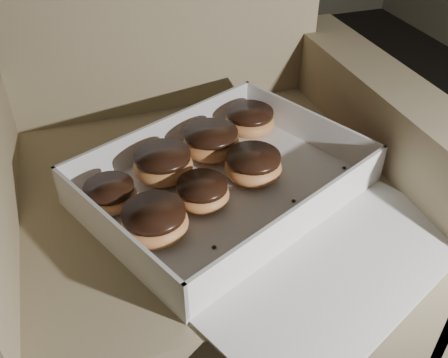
% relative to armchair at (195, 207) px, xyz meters
% --- Properties ---
extents(armchair, '(0.83, 0.70, 0.87)m').
position_rel_armchair_xyz_m(armchair, '(0.00, 0.00, 0.00)').
color(armchair, '#847854').
rests_on(armchair, floor).
extents(bakery_box, '(0.60, 0.64, 0.07)m').
position_rel_armchair_xyz_m(bakery_box, '(0.05, -0.15, 0.13)').
color(bakery_box, silver).
rests_on(bakery_box, armchair).
extents(donut_a, '(0.09, 0.09, 0.04)m').
position_rel_armchair_xyz_m(donut_a, '(-0.02, -0.14, 0.15)').
color(donut_a, '#E1934E').
rests_on(donut_a, bakery_box).
extents(donut_b, '(0.10, 0.10, 0.05)m').
position_rel_armchair_xyz_m(donut_b, '(-0.11, -0.18, 0.15)').
color(donut_b, '#E1934E').
rests_on(donut_b, bakery_box).
extents(donut_c, '(0.10, 0.10, 0.05)m').
position_rel_armchair_xyz_m(donut_c, '(0.13, 0.04, 0.15)').
color(donut_c, '#E1934E').
rests_on(donut_c, bakery_box).
extents(donut_d, '(0.10, 0.10, 0.05)m').
position_rel_armchair_xyz_m(donut_d, '(-0.06, -0.05, 0.15)').
color(donut_d, '#E1934E').
rests_on(donut_d, bakery_box).
extents(donut_e, '(0.10, 0.10, 0.05)m').
position_rel_armchair_xyz_m(donut_e, '(0.03, -0.01, 0.15)').
color(donut_e, '#E1934E').
rests_on(donut_e, bakery_box).
extents(donut_f, '(0.08, 0.08, 0.04)m').
position_rel_armchair_xyz_m(donut_f, '(-0.16, -0.10, 0.15)').
color(donut_f, '#E1934E').
rests_on(donut_f, bakery_box).
extents(donut_g, '(0.10, 0.10, 0.05)m').
position_rel_armchair_xyz_m(donut_g, '(0.08, -0.10, 0.15)').
color(donut_g, '#E1934E').
rests_on(donut_g, bakery_box).
extents(crumb_a, '(0.01, 0.01, 0.00)m').
position_rel_armchair_xyz_m(crumb_a, '(0.12, -0.18, 0.13)').
color(crumb_a, black).
rests_on(crumb_a, bakery_box).
extents(crumb_b, '(0.01, 0.01, 0.00)m').
position_rel_armchair_xyz_m(crumb_b, '(0.07, -0.24, 0.13)').
color(crumb_b, black).
rests_on(crumb_b, bakery_box).
extents(crumb_c, '(0.01, 0.01, 0.00)m').
position_rel_armchair_xyz_m(crumb_c, '(0.24, -0.12, 0.13)').
color(crumb_c, black).
rests_on(crumb_c, bakery_box).
extents(crumb_d, '(0.01, 0.01, 0.00)m').
position_rel_armchair_xyz_m(crumb_d, '(-0.03, -0.24, 0.13)').
color(crumb_d, black).
rests_on(crumb_d, bakery_box).
extents(crumb_e, '(0.01, 0.01, 0.00)m').
position_rel_armchair_xyz_m(crumb_e, '(0.08, -0.12, 0.13)').
color(crumb_e, black).
rests_on(crumb_e, bakery_box).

